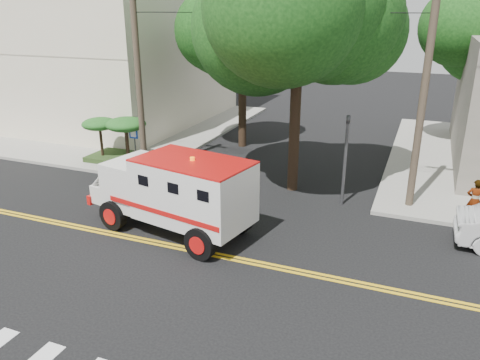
% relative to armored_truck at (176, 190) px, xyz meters
% --- Properties ---
extents(ground, '(100.00, 100.00, 0.00)m').
position_rel_armored_truck_xyz_m(ground, '(1.09, -1.03, -1.57)').
color(ground, black).
rests_on(ground, ground).
extents(sidewalk_nw, '(17.00, 17.00, 0.15)m').
position_rel_armored_truck_xyz_m(sidewalk_nw, '(-12.41, 12.47, -1.49)').
color(sidewalk_nw, gray).
rests_on(sidewalk_nw, ground).
extents(building_left, '(16.00, 14.00, 10.00)m').
position_rel_armored_truck_xyz_m(building_left, '(-14.41, 13.97, 3.58)').
color(building_left, beige).
rests_on(building_left, sidewalk_nw).
extents(utility_pole_left, '(0.28, 0.28, 9.00)m').
position_rel_armored_truck_xyz_m(utility_pole_left, '(-4.51, 4.97, 2.93)').
color(utility_pole_left, '#382D23').
rests_on(utility_pole_left, ground).
extents(utility_pole_right, '(0.28, 0.28, 9.00)m').
position_rel_armored_truck_xyz_m(utility_pole_right, '(7.39, 5.17, 2.93)').
color(utility_pole_right, '#382D23').
rests_on(utility_pole_right, ground).
extents(tree_main, '(6.08, 5.70, 9.85)m').
position_rel_armored_truck_xyz_m(tree_main, '(3.03, 5.18, 5.63)').
color(tree_main, black).
rests_on(tree_main, ground).
extents(tree_left, '(4.48, 4.20, 7.70)m').
position_rel_armored_truck_xyz_m(tree_left, '(-1.59, 10.76, 4.16)').
color(tree_left, black).
rests_on(tree_left, ground).
extents(traffic_signal, '(0.15, 0.18, 3.60)m').
position_rel_armored_truck_xyz_m(traffic_signal, '(4.89, 4.57, 0.66)').
color(traffic_signal, '#3F3F42').
rests_on(traffic_signal, ground).
extents(accessibility_sign, '(0.45, 0.10, 2.02)m').
position_rel_armored_truck_xyz_m(accessibility_sign, '(-5.11, 5.15, -0.20)').
color(accessibility_sign, '#3F3F42').
rests_on(accessibility_sign, ground).
extents(palm_planter, '(3.52, 2.63, 2.36)m').
position_rel_armored_truck_xyz_m(palm_planter, '(-6.34, 5.60, 0.08)').
color(palm_planter, '#1E3314').
rests_on(palm_planter, sidewalk_nw).
extents(armored_truck, '(6.35, 3.37, 2.75)m').
position_rel_armored_truck_xyz_m(armored_truck, '(0.00, 0.00, 0.00)').
color(armored_truck, silver).
rests_on(armored_truck, ground).
extents(pedestrian_a, '(0.58, 0.39, 1.57)m').
position_rel_armored_truck_xyz_m(pedestrian_a, '(9.57, 4.47, -0.63)').
color(pedestrian_a, gray).
rests_on(pedestrian_a, sidewalk_ne).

